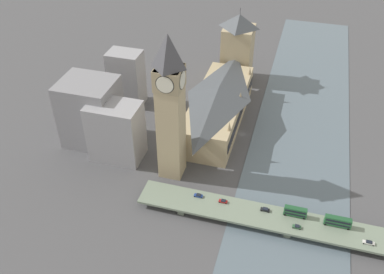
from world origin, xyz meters
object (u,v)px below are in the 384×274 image
Objects in this scene: car_northbound_tail at (369,242)px; car_southbound_mid at (265,210)px; victoria_tower at (238,48)px; clock_tower at (170,105)px; car_northbound_lead at (223,201)px; parliament_hall at (219,105)px; double_decker_bus_mid at (338,221)px; car_southbound_lead at (198,195)px; car_northbound_mid at (297,227)px; double_decker_bus_rear at (295,211)px; road_bridge at (289,222)px.

car_northbound_tail is 45.28m from car_southbound_mid.
victoria_tower is 154.63m from car_northbound_tail.
victoria_tower is (-12.41, -104.30, -17.74)m from clock_tower.
car_northbound_lead is 19.67m from car_southbound_mid.
victoria_tower is at bearing -89.94° from parliament_hall.
double_decker_bus_mid is 63.55m from car_southbound_lead.
car_northbound_lead is at bearing -5.75° from car_northbound_tail.
car_northbound_mid is 16.09m from car_southbound_mid.
parliament_hall reaches higher than car_northbound_mid.
parliament_hall is 20.01× the size of car_northbound_lead.
double_decker_bus_mid is at bearing 167.47° from clock_tower.
parliament_hall is 18.97× the size of car_southbound_mid.
car_northbound_tail is (-83.02, 129.13, -18.52)m from victoria_tower.
double_decker_bus_rear reaches higher than car_northbound_tail.
parliament_hall reaches higher than car_southbound_lead.
parliament_hall reaches higher than car_northbound_lead.
clock_tower reaches higher than car_northbound_mid.
car_northbound_lead is (-18.50, 68.48, -7.41)m from parliament_hall.
road_bridge is 20.91m from double_decker_bus_mid.
clock_tower reaches higher than victoria_tower.
double_decker_bus_rear reaches higher than road_bridge.
car_southbound_mid is (-19.67, -0.13, 0.06)m from car_northbound_lead.
victoria_tower is at bearing -72.67° from car_southbound_mid.
clock_tower is 91.06m from double_decker_bus_mid.
car_northbound_tail is at bearing 174.01° from road_bridge.
car_southbound_mid is at bearing 2.91° from double_decker_bus_rear.
car_southbound_lead is (45.07, 0.36, -2.05)m from double_decker_bus_rear.
car_northbound_mid is at bearing 112.41° from victoria_tower.
road_bridge is 43.29m from car_southbound_lead.
car_northbound_mid is at bearing 138.64° from road_bridge.
road_bridge is at bearing 62.83° from double_decker_bus_rear.
double_decker_bus_mid is 2.88× the size of car_northbound_lead.
car_northbound_lead is 12.11m from car_southbound_lead.
clock_tower is at bearing -18.97° from road_bridge.
clock_tower is 19.05× the size of car_northbound_lead.
car_southbound_mid is at bearing -8.40° from car_northbound_tail.
parliament_hall is 78.63m from car_southbound_mid.
victoria_tower is 125.41m from car_northbound_lead.
double_decker_bus_mid is 2.80× the size of car_southbound_lead.
victoria_tower is 12.66× the size of car_northbound_lead.
road_bridge is 31.21m from car_northbound_lead.
car_northbound_mid is (-53.03, 74.53, -7.43)m from parliament_hall.
road_bridge is 13.64× the size of double_decker_bus_rear.
double_decker_bus_mid is at bearing 179.81° from car_southbound_mid.
double_decker_bus_mid reaches higher than road_bridge.
parliament_hall is at bearing -103.97° from clock_tower.
double_decker_bus_mid is 2.43× the size of car_northbound_tail.
car_northbound_lead is at bearing -5.48° from road_bridge.
parliament_hall reaches higher than road_bridge.
clock_tower is 6.60× the size of double_decker_bus_mid.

